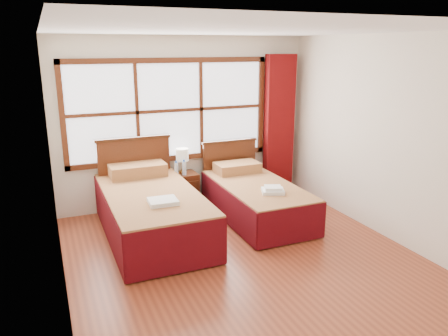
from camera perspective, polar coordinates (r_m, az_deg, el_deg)
name	(u,v)px	position (r m, az deg, el deg)	size (l,w,h in m)	color
floor	(247,261)	(5.27, 2.97, -12.00)	(4.50, 4.50, 0.00)	brown
ceiling	(250,30)	(4.67, 3.44, 17.57)	(4.50, 4.50, 0.00)	white
wall_back	(185,122)	(6.86, -5.11, 5.99)	(4.00, 4.00, 0.00)	silver
wall_left	(54,174)	(4.34, -21.28, -0.68)	(4.50, 4.50, 0.00)	silver
wall_right	(390,139)	(5.94, 20.84, 3.54)	(4.50, 4.50, 0.00)	silver
window	(170,111)	(6.72, -7.10, 7.46)	(3.16, 0.06, 1.56)	white
curtain	(279,125)	(7.39, 7.19, 5.61)	(0.50, 0.16, 2.30)	maroon
bed_left	(151,209)	(5.90, -9.55, -5.34)	(1.18, 2.29, 1.15)	#391A0B
bed_right	(255,198)	(6.42, 4.07, -3.89)	(1.01, 2.03, 0.98)	#391A0B
nightstand	(184,190)	(6.83, -5.27, -2.93)	(0.41, 0.41, 0.55)	#4B2110
towels_left	(163,201)	(5.31, -7.98, -4.34)	(0.35, 0.31, 0.05)	white
towels_right	(273,190)	(5.96, 6.41, -2.87)	(0.37, 0.35, 0.09)	white
lamp	(182,156)	(6.75, -5.48, 1.63)	(0.19, 0.19, 0.38)	gold
bottle_near	(176,169)	(6.63, -6.25, -0.11)	(0.06, 0.06, 0.22)	silver
bottle_far	(184,168)	(6.64, -5.23, 0.01)	(0.06, 0.06, 0.24)	silver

